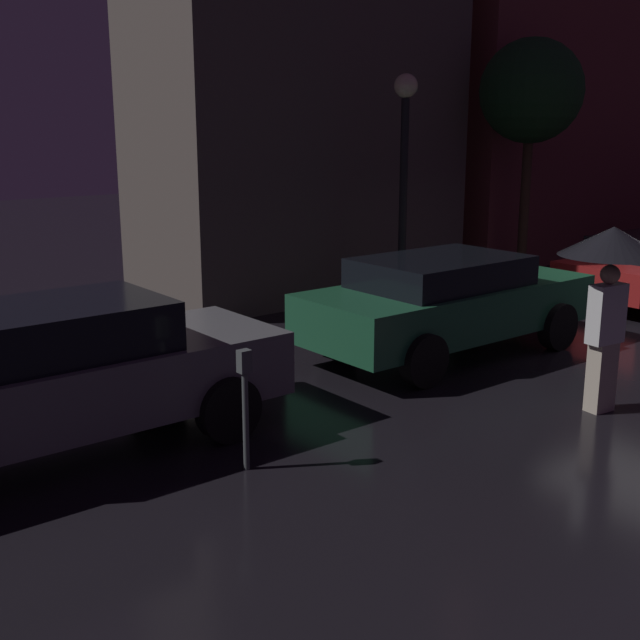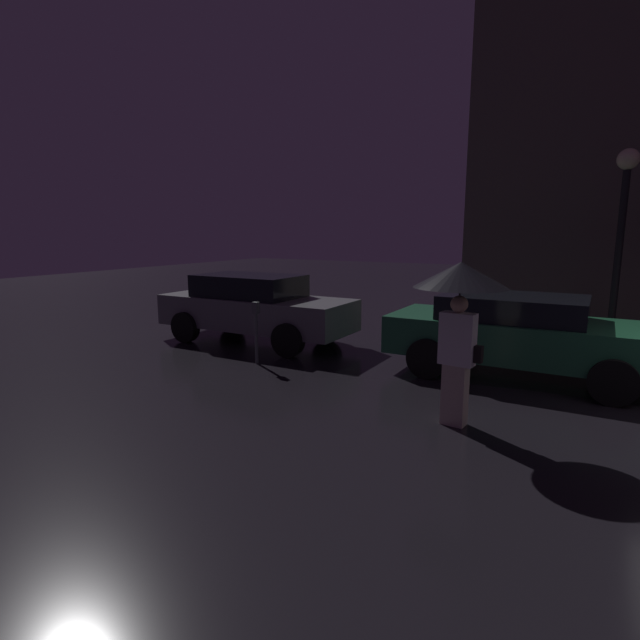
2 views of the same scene
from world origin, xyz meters
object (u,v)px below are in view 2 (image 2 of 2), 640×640
object	(u,v)px
pedestrian_with_umbrella	(460,294)
parked_car_green	(520,333)
street_lamp_near	(622,216)
parking_meter	(256,326)
parked_car_grey	(254,307)

from	to	relation	value
pedestrian_with_umbrella	parked_car_green	bearing A→B (deg)	-91.26
pedestrian_with_umbrella	street_lamp_near	size ratio (longest dim) A/B	0.53
parked_car_green	parking_meter	world-z (taller)	parked_car_green
pedestrian_with_umbrella	parking_meter	size ratio (longest dim) A/B	1.79
parked_car_grey	parking_meter	world-z (taller)	parked_car_grey
parked_car_green	parking_meter	distance (m)	4.82
parked_car_grey	parked_car_green	size ratio (longest dim) A/B	1.00
parked_car_grey	street_lamp_near	size ratio (longest dim) A/B	1.11
parking_meter	street_lamp_near	xyz separation A→B (m)	(5.95, 4.00, 2.08)
parked_car_green	parking_meter	size ratio (longest dim) A/B	3.78
parked_car_grey	pedestrian_with_umbrella	size ratio (longest dim) A/B	2.11
parked_car_green	pedestrian_with_umbrella	world-z (taller)	pedestrian_with_umbrella
parked_car_grey	pedestrian_with_umbrella	distance (m)	6.09
pedestrian_with_umbrella	parked_car_grey	bearing A→B (deg)	-20.45
parking_meter	parked_car_grey	bearing A→B (deg)	127.85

